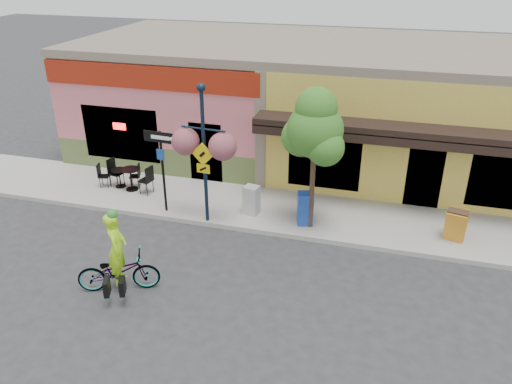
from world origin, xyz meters
TOP-DOWN VIEW (x-y plane):
  - ground at (0.00, 0.00)m, footprint 90.00×90.00m
  - sidewalk at (0.00, 2.00)m, footprint 24.00×3.00m
  - curb at (0.00, 0.55)m, footprint 24.00×0.12m
  - building at (0.00, 7.50)m, footprint 18.20×8.20m
  - bicycle at (-2.89, -3.01)m, footprint 2.13×1.40m
  - cyclist_rider at (-2.84, -3.01)m, footprint 0.68×0.82m
  - lamp_post at (-1.94, 0.65)m, footprint 1.41×0.66m
  - one_way_sign at (-3.43, 0.89)m, footprint 1.04×0.30m
  - cafe_set_left at (-5.74, 2.07)m, footprint 1.57×1.07m
  - cafe_set_right at (-5.23, 1.96)m, footprint 1.84×1.17m
  - newspaper_box_blue at (1.00, 1.26)m, footprint 0.56×0.52m
  - newspaper_box_grey at (-0.75, 1.43)m, footprint 0.51×0.47m
  - street_tree at (1.18, 1.14)m, footprint 2.13×2.13m
  - sandwich_board at (5.26, 1.32)m, footprint 0.65×0.54m

SIDE VIEW (x-z plane):
  - ground at x=0.00m, z-range 0.00..0.00m
  - sidewalk at x=0.00m, z-range 0.00..0.15m
  - curb at x=0.00m, z-range 0.00..0.15m
  - bicycle at x=-2.89m, z-range 0.00..1.06m
  - cafe_set_left at x=-5.74m, z-range 0.15..1.01m
  - newspaper_box_grey at x=-0.75m, z-range 0.15..1.09m
  - sandwich_board at x=5.26m, z-range 0.15..1.09m
  - cafe_set_right at x=-5.23m, z-range 0.15..1.17m
  - newspaper_box_blue at x=1.00m, z-range 0.15..1.18m
  - cyclist_rider at x=-2.84m, z-range 0.00..1.92m
  - one_way_sign at x=-3.43m, z-range 0.15..2.83m
  - building at x=0.00m, z-range 0.00..4.50m
  - lamp_post at x=-1.94m, z-range 0.15..4.44m
  - street_tree at x=1.18m, z-range 0.15..4.47m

